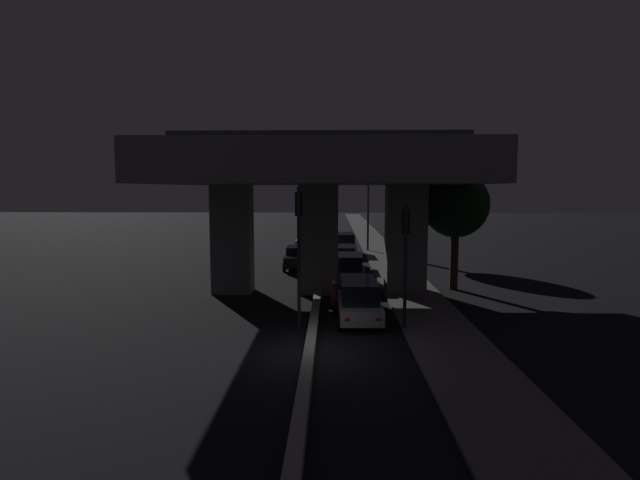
# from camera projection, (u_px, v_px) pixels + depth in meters

# --- Properties ---
(ground_plane) EXTENTS (200.00, 200.00, 0.00)m
(ground_plane) POSITION_uv_depth(u_px,v_px,m) (310.00, 353.00, 17.16)
(ground_plane) COLOR black
(median_divider) EXTENTS (0.35, 126.00, 0.42)m
(median_divider) POSITION_uv_depth(u_px,v_px,m) (325.00, 241.00, 51.94)
(median_divider) COLOR gray
(median_divider) RESTS_ON ground_plane
(sidewalk_right) EXTENTS (2.97, 126.00, 0.12)m
(sidewalk_right) POSITION_uv_depth(u_px,v_px,m) (380.00, 251.00, 44.87)
(sidewalk_right) COLOR #5B5956
(sidewalk_right) RESTS_ON ground_plane
(elevated_overpass) EXTENTS (16.15, 13.05, 8.68)m
(elevated_overpass) POSITION_uv_depth(u_px,v_px,m) (319.00, 175.00, 26.48)
(elevated_overpass) COLOR slate
(elevated_overpass) RESTS_ON ground_plane
(traffic_light_left_of_median) EXTENTS (0.30, 0.49, 5.70)m
(traffic_light_left_of_median) POSITION_uv_depth(u_px,v_px,m) (299.00, 234.00, 19.65)
(traffic_light_left_of_median) COLOR black
(traffic_light_left_of_median) RESTS_ON ground_plane
(traffic_light_right_of_median) EXTENTS (0.30, 0.49, 5.02)m
(traffic_light_right_of_median) POSITION_uv_depth(u_px,v_px,m) (405.00, 245.00, 19.60)
(traffic_light_right_of_median) COLOR black
(traffic_light_right_of_median) RESTS_ON ground_plane
(street_lamp) EXTENTS (2.08, 0.32, 8.79)m
(street_lamp) POSITION_uv_depth(u_px,v_px,m) (365.00, 194.00, 44.11)
(street_lamp) COLOR #2D2D30
(street_lamp) RESTS_ON ground_plane
(car_silver_lead) EXTENTS (1.93, 4.42, 1.76)m
(car_silver_lead) POSITION_uv_depth(u_px,v_px,m) (359.00, 299.00, 21.30)
(car_silver_lead) COLOR gray
(car_silver_lead) RESTS_ON ground_plane
(car_grey_second) EXTENTS (2.16, 4.02, 1.77)m
(car_grey_second) POSITION_uv_depth(u_px,v_px,m) (348.00, 269.00, 29.32)
(car_grey_second) COLOR #515459
(car_grey_second) RESTS_ON ground_plane
(car_dark_blue_third) EXTENTS (2.12, 4.77, 1.61)m
(car_dark_blue_third) POSITION_uv_depth(u_px,v_px,m) (343.00, 257.00, 35.11)
(car_dark_blue_third) COLOR #141938
(car_dark_blue_third) RESTS_ON ground_plane
(car_white_fourth) EXTENTS (2.01, 4.19, 1.82)m
(car_white_fourth) POSITION_uv_depth(u_px,v_px,m) (345.00, 243.00, 42.67)
(car_white_fourth) COLOR silver
(car_white_fourth) RESTS_ON ground_plane
(car_black_lead_oncoming) EXTENTS (2.16, 4.60, 1.55)m
(car_black_lead_oncoming) POSITION_uv_depth(u_px,v_px,m) (299.00, 257.00, 35.24)
(car_black_lead_oncoming) COLOR black
(car_black_lead_oncoming) RESTS_ON ground_plane
(car_white_second_oncoming) EXTENTS (1.96, 4.02, 1.48)m
(car_white_second_oncoming) POSITION_uv_depth(u_px,v_px,m) (306.00, 241.00, 46.73)
(car_white_second_oncoming) COLOR silver
(car_white_second_oncoming) RESTS_ON ground_plane
(car_taxi_yellow_third_oncoming) EXTENTS (2.01, 4.28, 1.59)m
(car_taxi_yellow_third_oncoming) POSITION_uv_depth(u_px,v_px,m) (309.00, 232.00, 56.36)
(car_taxi_yellow_third_oncoming) COLOR gold
(car_taxi_yellow_third_oncoming) RESTS_ON ground_plane
(car_taxi_yellow_fourth_oncoming) EXTENTS (2.12, 4.11, 1.44)m
(car_taxi_yellow_fourth_oncoming) POSITION_uv_depth(u_px,v_px,m) (315.00, 226.00, 65.97)
(car_taxi_yellow_fourth_oncoming) COLOR gold
(car_taxi_yellow_fourth_oncoming) RESTS_ON ground_plane
(motorcycle_red_filtering_near) EXTENTS (0.34, 1.87, 1.44)m
(motorcycle_red_filtering_near) POSITION_uv_depth(u_px,v_px,m) (334.00, 297.00, 23.10)
(motorcycle_red_filtering_near) COLOR black
(motorcycle_red_filtering_near) RESTS_ON ground_plane
(motorcycle_blue_filtering_mid) EXTENTS (0.33, 1.88, 1.42)m
(motorcycle_blue_filtering_mid) POSITION_uv_depth(u_px,v_px,m) (329.00, 269.00, 31.34)
(motorcycle_blue_filtering_mid) COLOR black
(motorcycle_blue_filtering_mid) RESTS_ON ground_plane
(pedestrian_on_sidewalk) EXTENTS (0.39, 0.39, 1.65)m
(pedestrian_on_sidewalk) POSITION_uv_depth(u_px,v_px,m) (415.00, 277.00, 26.58)
(pedestrian_on_sidewalk) COLOR #2D261E
(pedestrian_on_sidewalk) RESTS_ON sidewalk_right
(roadside_tree_kerbside_near) EXTENTS (3.67, 3.67, 6.60)m
(roadside_tree_kerbside_near) POSITION_uv_depth(u_px,v_px,m) (456.00, 205.00, 27.50)
(roadside_tree_kerbside_near) COLOR #38281C
(roadside_tree_kerbside_near) RESTS_ON ground_plane
(roadside_tree_kerbside_mid) EXTENTS (3.80, 3.80, 6.50)m
(roadside_tree_kerbside_mid) POSITION_uv_depth(u_px,v_px,m) (421.00, 203.00, 37.42)
(roadside_tree_kerbside_mid) COLOR #38281C
(roadside_tree_kerbside_mid) RESTS_ON ground_plane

